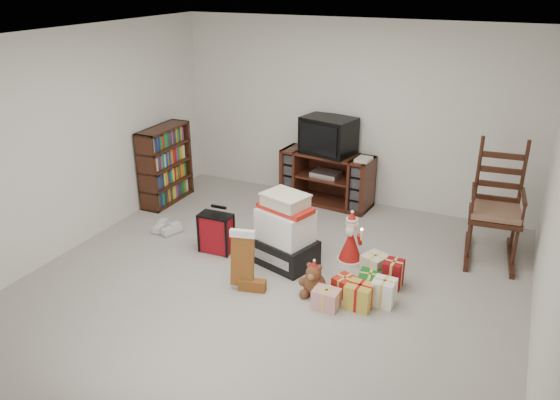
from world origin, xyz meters
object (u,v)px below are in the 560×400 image
object	(u,v)px
tv_stand	(327,178)
teddy_bear	(314,281)
bookshelf	(165,166)
red_suitcase	(216,233)
crt_television	(328,136)
mrs_claus_figurine	(275,228)
santa_figurine	(351,243)
gift_cluster	(364,285)
gift_pile	(285,234)
rocking_chair	(495,216)
sneaker_pair	(167,229)

from	to	relation	value
tv_stand	teddy_bear	distance (m)	2.43
bookshelf	teddy_bear	world-z (taller)	bookshelf
red_suitcase	crt_television	xyz separation A→B (m)	(0.65, 1.92, 0.74)
mrs_claus_figurine	crt_television	world-z (taller)	crt_television
bookshelf	santa_figurine	size ratio (longest dim) A/B	1.76
teddy_bear	gift_cluster	world-z (taller)	teddy_bear
tv_stand	gift_cluster	xyz separation A→B (m)	(1.18, -2.09, -0.25)
red_suitcase	teddy_bear	size ratio (longest dim) A/B	1.58
gift_pile	santa_figurine	world-z (taller)	gift_pile
santa_figurine	mrs_claus_figurine	xyz separation A→B (m)	(-0.91, -0.04, 0.02)
mrs_claus_figurine	santa_figurine	bearing A→B (deg)	2.62
rocking_chair	santa_figurine	bearing A→B (deg)	-154.48
rocking_chair	santa_figurine	size ratio (longest dim) A/B	2.27
sneaker_pair	crt_television	size ratio (longest dim) A/B	0.44
red_suitcase	mrs_claus_figurine	distance (m)	0.69
gift_pile	sneaker_pair	xyz separation A→B (m)	(-1.68, 0.09, -0.31)
gift_cluster	teddy_bear	bearing A→B (deg)	-154.97
teddy_bear	mrs_claus_figurine	distance (m)	1.11
gift_cluster	gift_pile	bearing A→B (deg)	165.62
santa_figurine	gift_cluster	size ratio (longest dim) A/B	0.62
gift_cluster	crt_television	distance (m)	2.56
santa_figurine	gift_cluster	xyz separation A→B (m)	(0.34, -0.60, -0.12)
santa_figurine	gift_pile	bearing A→B (deg)	-152.33
tv_stand	santa_figurine	distance (m)	1.72
bookshelf	rocking_chair	distance (m)	4.34
gift_pile	crt_television	bearing A→B (deg)	113.33
teddy_bear	sneaker_pair	world-z (taller)	teddy_bear
red_suitcase	sneaker_pair	size ratio (longest dim) A/B	1.63
bookshelf	mrs_claus_figurine	distance (m)	2.12
teddy_bear	tv_stand	bearing A→B (deg)	107.32
santa_figurine	bookshelf	bearing A→B (deg)	168.12
bookshelf	crt_television	size ratio (longest dim) A/B	1.40
gift_pile	sneaker_pair	bearing A→B (deg)	-165.50
teddy_bear	mrs_claus_figurine	world-z (taller)	mrs_claus_figurine
santa_figurine	gift_cluster	bearing A→B (deg)	-60.20
red_suitcase	rocking_chair	bearing A→B (deg)	21.71
santa_figurine	teddy_bear	bearing A→B (deg)	-98.39
crt_television	red_suitcase	bearing A→B (deg)	-95.48
bookshelf	red_suitcase	distance (m)	1.79
crt_television	tv_stand	bearing A→B (deg)	-83.58
sneaker_pair	gift_pile	bearing A→B (deg)	2.51
bookshelf	sneaker_pair	size ratio (longest dim) A/B	3.18
rocking_chair	gift_pile	bearing A→B (deg)	-155.48
tv_stand	mrs_claus_figurine	size ratio (longest dim) A/B	1.99
gift_pile	rocking_chair	bearing A→B (deg)	47.43
tv_stand	santa_figurine	xyz separation A→B (m)	(0.84, -1.50, -0.13)
tv_stand	red_suitcase	size ratio (longest dim) A/B	2.37
santa_figurine	sneaker_pair	distance (m)	2.35
teddy_bear	mrs_claus_figurine	size ratio (longest dim) A/B	0.53
bookshelf	gift_pile	distance (m)	2.46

